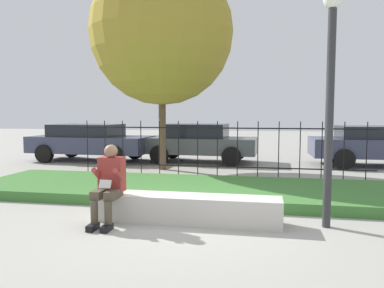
# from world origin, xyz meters

# --- Properties ---
(ground_plane) EXTENTS (60.00, 60.00, 0.00)m
(ground_plane) POSITION_xyz_m (0.00, 0.00, 0.00)
(ground_plane) COLOR #9E9B93
(stone_bench) EXTENTS (2.88, 0.50, 0.43)m
(stone_bench) POSITION_xyz_m (0.04, 0.00, 0.19)
(stone_bench) COLOR beige
(stone_bench) RESTS_ON ground_plane
(person_seated_reader) EXTENTS (0.42, 0.73, 1.23)m
(person_seated_reader) POSITION_xyz_m (-1.15, -0.28, 0.66)
(person_seated_reader) COLOR black
(person_seated_reader) RESTS_ON ground_plane
(grass_berm) EXTENTS (9.88, 2.60, 0.20)m
(grass_berm) POSITION_xyz_m (0.00, 2.00, 0.10)
(grass_berm) COLOR #3D7533
(grass_berm) RESTS_ON ground_plane
(iron_fence) EXTENTS (7.88, 0.03, 1.50)m
(iron_fence) POSITION_xyz_m (0.00, 4.09, 0.78)
(iron_fence) COLOR black
(iron_fence) RESTS_ON ground_plane
(car_parked_center) EXTENTS (3.99, 1.96, 1.33)m
(car_parked_center) POSITION_xyz_m (-1.03, 7.16, 0.71)
(car_parked_center) COLOR #4C5156
(car_parked_center) RESTS_ON ground_plane
(car_parked_left) EXTENTS (4.34, 2.06, 1.31)m
(car_parked_left) POSITION_xyz_m (-4.90, 6.75, 0.71)
(car_parked_left) COLOR #383D56
(car_parked_left) RESTS_ON ground_plane
(car_parked_right) EXTENTS (4.63, 1.95, 1.29)m
(car_parked_right) POSITION_xyz_m (5.00, 7.19, 0.71)
(car_parked_right) COLOR #383D56
(car_parked_right) RESTS_ON ground_plane
(street_lamp) EXTENTS (0.28, 0.28, 3.49)m
(street_lamp) POSITION_xyz_m (2.13, 0.15, 2.18)
(street_lamp) COLOR #2D2D30
(street_lamp) RESTS_ON ground_plane
(tree_behind_fence) EXTENTS (4.22, 4.22, 6.17)m
(tree_behind_fence) POSITION_xyz_m (-1.81, 5.26, 4.06)
(tree_behind_fence) COLOR brown
(tree_behind_fence) RESTS_ON ground_plane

